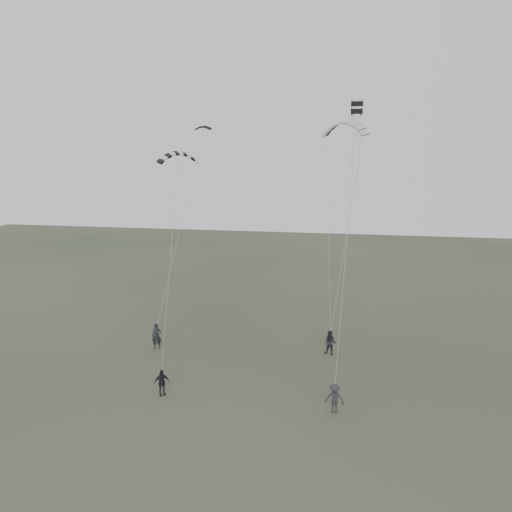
% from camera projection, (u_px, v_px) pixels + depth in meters
% --- Properties ---
extents(ground, '(140.00, 140.00, 0.00)m').
position_uv_depth(ground, '(228.00, 384.00, 31.66)').
color(ground, '#2F3927').
rests_on(ground, ground).
extents(flyer_left, '(0.84, 0.70, 1.96)m').
position_uv_depth(flyer_left, '(157.00, 336.00, 37.56)').
color(flyer_left, black).
rests_on(flyer_left, ground).
extents(flyer_right, '(1.03, 0.90, 1.81)m').
position_uv_depth(flyer_right, '(330.00, 343.00, 36.37)').
color(flyer_right, black).
rests_on(flyer_right, ground).
extents(flyer_center, '(0.99, 0.89, 1.61)m').
position_uv_depth(flyer_center, '(162.00, 382.00, 30.07)').
color(flyer_center, black).
rests_on(flyer_center, ground).
extents(flyer_far, '(1.15, 0.73, 1.70)m').
position_uv_depth(flyer_far, '(335.00, 399.00, 27.94)').
color(flyer_far, '#252529').
rests_on(flyer_far, ground).
extents(kite_dark_small, '(1.40, 0.55, 0.58)m').
position_uv_depth(kite_dark_small, '(203.00, 127.00, 42.51)').
color(kite_dark_small, black).
rests_on(kite_dark_small, flyer_left).
extents(kite_pale_large, '(4.28, 3.38, 1.90)m').
position_uv_depth(kite_pale_large, '(345.00, 122.00, 40.10)').
color(kite_pale_large, '#B1B3B6').
rests_on(kite_pale_large, flyer_right).
extents(kite_striped, '(2.86, 2.46, 1.28)m').
position_uv_depth(kite_striped, '(178.00, 153.00, 34.42)').
color(kite_striped, black).
rests_on(kite_striped, flyer_center).
extents(kite_box, '(0.74, 0.82, 0.82)m').
position_uv_depth(kite_box, '(357.00, 108.00, 30.17)').
color(kite_box, black).
rests_on(kite_box, flyer_far).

